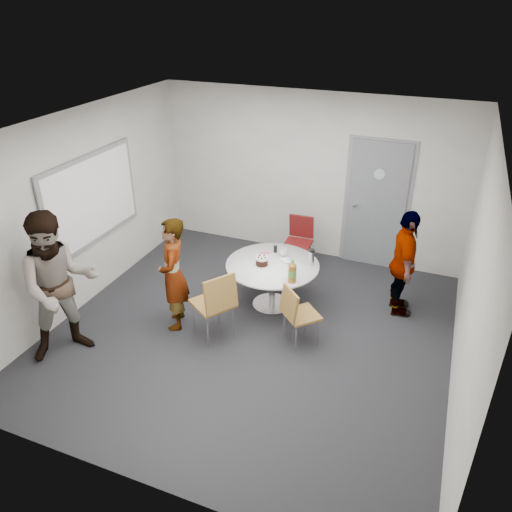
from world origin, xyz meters
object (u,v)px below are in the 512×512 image
at_px(table, 274,270).
at_px(chair_far, 299,237).
at_px(door, 376,205).
at_px(whiteboard, 92,199).
at_px(person_main, 173,274).
at_px(chair_near_left, 216,300).
at_px(person_right, 404,264).
at_px(person_left, 60,286).
at_px(chair_near_right, 296,311).

relative_size(table, chair_far, 1.49).
bearing_deg(chair_far, door, -154.46).
bearing_deg(whiteboard, chair_far, 34.78).
bearing_deg(person_main, chair_near_left, 55.89).
bearing_deg(table, person_right, 17.33).
bearing_deg(person_main, person_left, -69.41).
distance_m(chair_near_left, chair_far, 2.26).
distance_m(door, person_main, 3.42).
height_order(whiteboard, chair_far, whiteboard).
bearing_deg(chair_near_right, chair_far, 151.04).
height_order(door, whiteboard, door).
relative_size(chair_near_right, person_right, 0.54).
xyz_separation_m(chair_near_left, chair_far, (0.39, 2.23, -0.07)).
xyz_separation_m(table, chair_near_right, (0.55, -0.71, -0.09)).
distance_m(door, chair_near_left, 3.17).
height_order(chair_far, person_left, person_left).
bearing_deg(door, person_right, -64.10).
xyz_separation_m(chair_near_left, chair_near_right, (0.96, 0.28, -0.10)).
distance_m(chair_far, person_right, 1.85).
bearing_deg(chair_near_left, table, 11.49).
relative_size(chair_near_right, person_main, 0.53).
xyz_separation_m(door, person_main, (-2.11, -2.68, -0.25)).
xyz_separation_m(table, chair_near_left, (-0.41, -0.99, 0.01)).
xyz_separation_m(door, chair_far, (-1.07, -0.55, -0.50)).
distance_m(chair_near_left, person_left, 1.86).
xyz_separation_m(chair_near_right, person_main, (-1.61, -0.18, 0.28)).
bearing_deg(chair_far, whiteboard, 33.05).
bearing_deg(table, person_main, -140.01).
relative_size(chair_far, person_right, 0.57).
relative_size(chair_near_left, person_main, 0.63).
xyz_separation_m(whiteboard, chair_far, (2.49, 1.73, -0.92)).
xyz_separation_m(whiteboard, chair_near_left, (2.11, -0.50, -0.85)).
bearing_deg(person_left, chair_near_left, -20.14).
height_order(door, person_right, door).
xyz_separation_m(door, person_right, (0.62, -1.27, -0.26)).
bearing_deg(whiteboard, door, 32.66).
bearing_deg(chair_near_left, door, 6.41).
height_order(table, chair_near_left, table).
bearing_deg(door, table, -120.26).
bearing_deg(chair_far, person_right, 155.08).
distance_m(whiteboard, person_left, 1.56).
relative_size(chair_near_left, chair_near_right, 1.18).
relative_size(person_main, person_left, 0.82).
xyz_separation_m(door, table, (-1.04, -1.79, -0.43)).
distance_m(chair_near_right, person_left, 2.84).
xyz_separation_m(whiteboard, person_left, (0.51, -1.38, -0.51)).
bearing_deg(person_right, person_left, 109.25).
xyz_separation_m(whiteboard, chair_near_right, (3.07, -0.21, -0.95)).
relative_size(person_left, person_right, 1.24).
relative_size(table, person_left, 0.68).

